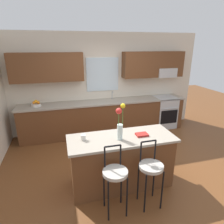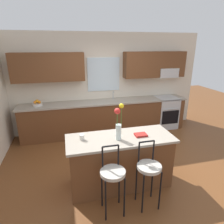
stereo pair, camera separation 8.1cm
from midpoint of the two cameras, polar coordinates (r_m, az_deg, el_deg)
The scene contains 12 objects.
ground_plane at distance 4.23m, azimuth 4.09°, elevation -15.21°, with size 14.00×14.00×0.00m, color brown.
back_wall_assembly at distance 5.49m, azimuth -1.64°, elevation 9.94°, with size 5.60×0.50×2.70m.
counter_run at distance 5.48m, azimuth -1.23°, elevation -1.38°, with size 4.56×0.64×0.92m.
sink_faucet at distance 5.49m, azimuth 0.78°, elevation 5.16°, with size 0.02×0.13×0.23m.
oven_range at distance 6.10m, azimuth 15.64°, elevation -0.03°, with size 0.60×0.64×0.92m.
kitchen_island at distance 3.50m, azimuth 3.04°, elevation -14.10°, with size 1.79×0.70×0.92m.
bar_stool_near at distance 2.90m, azimuth 1.04°, elevation -17.92°, with size 0.36×0.36×1.04m.
bar_stool_middle at distance 3.06m, azimuth 11.44°, elevation -16.09°, with size 0.36×0.36×1.04m.
flower_vase at distance 3.10m, azimuth 2.68°, elevation -3.34°, with size 0.15×0.10×0.60m.
mug_ceramic at distance 3.21m, azimuth -8.03°, elevation -7.26°, with size 0.08×0.08×0.09m, color silver.
cookbook at distance 3.36m, azimuth 9.06°, elevation -6.58°, with size 0.20×0.15×0.03m, color maroon.
fruit_bowl_oranges at distance 5.25m, azimuth -20.49°, elevation 2.28°, with size 0.24×0.24×0.16m.
Camera 2 is at (-1.09, -3.32, 2.38)m, focal length 31.40 mm.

